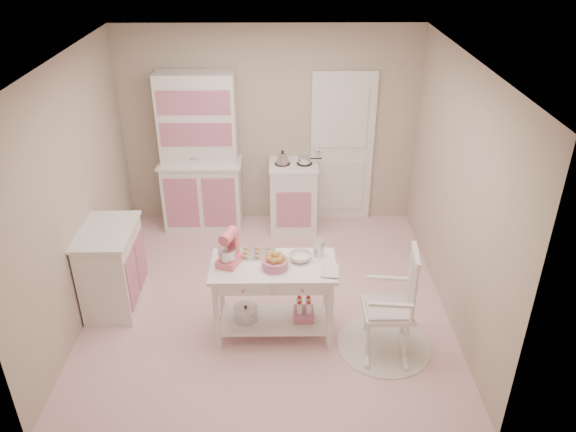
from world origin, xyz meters
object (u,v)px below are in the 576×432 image
object	(u,v)px
hutch	(199,154)
stand_mixer	(228,249)
rocking_chair	(389,301)
work_table	(274,299)
base_cabinet	(112,268)
stove	(293,196)
bread_basket	(275,264)

from	to	relation	value
hutch	stand_mixer	world-z (taller)	hutch
rocking_chair	work_table	xyz separation A→B (m)	(-1.08, 0.24, -0.15)
hutch	work_table	distance (m)	2.49
base_cabinet	stove	bearing A→B (deg)	40.90
work_table	bread_basket	world-z (taller)	bread_basket
work_table	stand_mixer	size ratio (longest dim) A/B	3.53
work_table	bread_basket	xyz separation A→B (m)	(0.02, -0.05, 0.45)
base_cabinet	bread_basket	size ratio (longest dim) A/B	3.68
hutch	stove	distance (m)	1.33
stove	rocking_chair	xyz separation A→B (m)	(0.84, -2.39, 0.09)
work_table	base_cabinet	bearing A→B (deg)	164.49
rocking_chair	bread_basket	distance (m)	1.12
stand_mixer	rocking_chair	bearing A→B (deg)	9.80
base_cabinet	bread_basket	xyz separation A→B (m)	(1.72, -0.52, 0.39)
base_cabinet	rocking_chair	size ratio (longest dim) A/B	0.84
stove	base_cabinet	xyz separation A→B (m)	(-1.94, -1.68, 0.00)
stove	base_cabinet	size ratio (longest dim) A/B	1.00
base_cabinet	rocking_chair	xyz separation A→B (m)	(2.78, -0.71, 0.09)
base_cabinet	bread_basket	bearing A→B (deg)	-16.88
base_cabinet	work_table	size ratio (longest dim) A/B	0.77
stand_mixer	bread_basket	distance (m)	0.46
base_cabinet	hutch	bearing A→B (deg)	66.87
stove	work_table	world-z (taller)	stove
rocking_chair	base_cabinet	bearing A→B (deg)	171.47
hutch	base_cabinet	world-z (taller)	hutch
rocking_chair	stand_mixer	bearing A→B (deg)	175.96
work_table	bread_basket	distance (m)	0.45
base_cabinet	stand_mixer	size ratio (longest dim) A/B	2.71
base_cabinet	work_table	world-z (taller)	base_cabinet
rocking_chair	work_table	bearing A→B (deg)	173.23
bread_basket	rocking_chair	bearing A→B (deg)	-10.28
stand_mixer	base_cabinet	bearing A→B (deg)	-179.72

